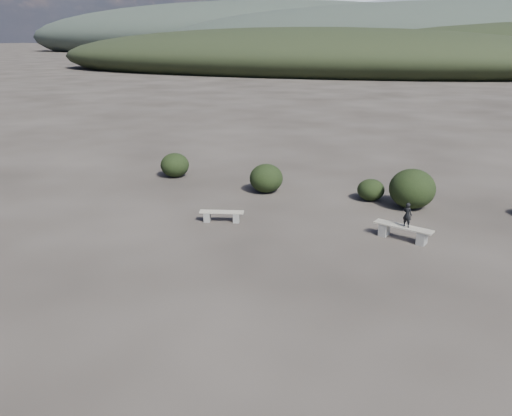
% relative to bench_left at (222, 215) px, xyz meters
% --- Properties ---
extents(ground, '(1200.00, 1200.00, 0.00)m').
position_rel_bench_left_xyz_m(ground, '(2.48, -4.58, -0.25)').
color(ground, '#28231F').
rests_on(ground, ground).
extents(bench_left, '(1.68, 0.81, 0.41)m').
position_rel_bench_left_xyz_m(bench_left, '(0.00, 0.00, 0.00)').
color(bench_left, slate).
rests_on(bench_left, ground).
extents(bench_right, '(2.03, 0.95, 0.50)m').
position_rel_bench_left_xyz_m(bench_right, '(6.50, 0.57, 0.05)').
color(bench_right, slate).
rests_on(bench_right, ground).
extents(seated_person, '(0.36, 0.30, 0.85)m').
position_rel_bench_left_xyz_m(seated_person, '(6.59, 0.55, 0.67)').
color(seated_person, black).
rests_on(seated_person, bench_right).
extents(shrub_b, '(1.48, 1.48, 1.27)m').
position_rel_bench_left_xyz_m(shrub_b, '(0.27, 4.20, 0.39)').
color(shrub_b, black).
rests_on(shrub_b, ground).
extents(shrub_c, '(1.14, 1.14, 0.91)m').
position_rel_bench_left_xyz_m(shrub_c, '(4.81, 4.65, 0.21)').
color(shrub_c, black).
rests_on(shrub_c, ground).
extents(shrub_d, '(1.83, 1.83, 1.60)m').
position_rel_bench_left_xyz_m(shrub_d, '(6.49, 4.22, 0.55)').
color(shrub_d, black).
rests_on(shrub_d, ground).
extents(shrub_f, '(1.40, 1.40, 1.18)m').
position_rel_bench_left_xyz_m(shrub_f, '(-4.83, 5.07, 0.34)').
color(shrub_f, black).
rests_on(shrub_f, ground).
extents(mountain_ridges, '(500.00, 400.00, 56.00)m').
position_rel_bench_left_xyz_m(mountain_ridges, '(-5.00, 334.49, 10.59)').
color(mountain_ridges, black).
rests_on(mountain_ridges, ground).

